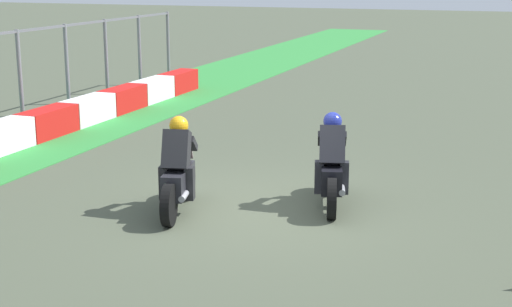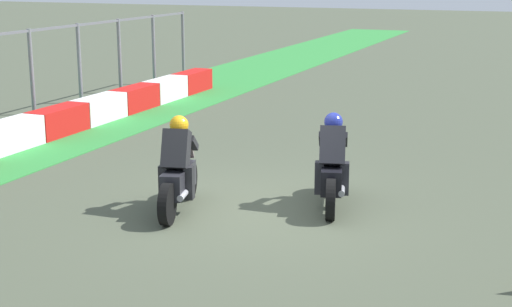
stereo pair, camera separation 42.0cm
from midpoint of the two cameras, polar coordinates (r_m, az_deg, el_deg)
The scene contains 3 objects.
ground_plane at distance 12.31m, azimuth -0.91°, elevation -4.10°, with size 120.00×120.00×0.00m, color #4A513E.
rider_lane_a at distance 12.35m, azimuth 4.66°, elevation -1.07°, with size 2.00×0.70×1.51m.
rider_lane_b at distance 12.08m, azimuth -6.76°, elevation -1.47°, with size 2.02×0.67×1.51m.
Camera 1 is at (-11.01, -4.03, 3.75)m, focal length 54.01 mm.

